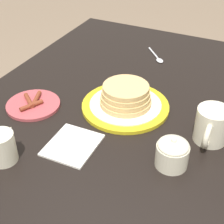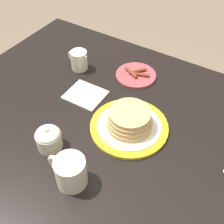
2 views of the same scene
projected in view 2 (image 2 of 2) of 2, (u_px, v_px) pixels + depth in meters
name	position (u px, v px, depth m)	size (l,w,h in m)	color
ground_plane	(116.00, 214.00, 1.55)	(8.00, 8.00, 0.00)	#7A6651
dining_table	(118.00, 143.00, 1.09)	(1.40, 0.99, 0.75)	black
pancake_plate	(129.00, 122.00, 0.98)	(0.28, 0.28, 0.08)	gold
side_plate_bacon	(136.00, 75.00, 1.21)	(0.17, 0.17, 0.02)	#B2474C
coffee_mug	(69.00, 171.00, 0.82)	(0.13, 0.09, 0.10)	beige
creamer_pitcher	(79.00, 60.00, 1.22)	(0.11, 0.07, 0.09)	beige
sugar_bowl	(49.00, 138.00, 0.92)	(0.08, 0.08, 0.09)	beige
napkin	(85.00, 95.00, 1.12)	(0.15, 0.13, 0.01)	silver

